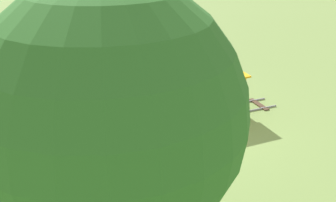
{
  "coord_description": "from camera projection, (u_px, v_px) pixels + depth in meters",
  "views": [
    {
      "loc": [
        -6.95,
        2.91,
        3.98
      ],
      "look_at": [
        0.0,
        0.03,
        0.55
      ],
      "focal_mm": 39.08,
      "sensor_mm": 36.0,
      "label": 1
    }
  ],
  "objects": [
    {
      "name": "passenger_car",
      "position": [
        204.0,
        100.0,
        8.64
      ],
      "size": [
        0.78,
        2.0,
        0.97
      ],
      "color": "#3F3F3F",
      "rests_on": "ground_plane"
    },
    {
      "name": "locomotive",
      "position": [
        133.0,
        110.0,
        8.0
      ],
      "size": [
        0.68,
        1.45,
        1.03
      ],
      "color": "black",
      "rests_on": "ground_plane"
    },
    {
      "name": "fence_section",
      "position": [
        120.0,
        54.0,
        11.72
      ],
      "size": [
        0.08,
        6.78,
        0.9
      ],
      "color": "#756047",
      "rests_on": "ground_plane"
    },
    {
      "name": "oak_tree_near",
      "position": [
        112.0,
        116.0,
        2.86
      ],
      "size": [
        2.12,
        2.12,
        3.77
      ],
      "color": "#4C3823",
      "rests_on": "ground_plane"
    },
    {
      "name": "conductor_person",
      "position": [
        144.0,
        72.0,
        8.84
      ],
      "size": [
        0.3,
        0.3,
        1.62
      ],
      "color": "#282D47",
      "rests_on": "ground_plane"
    },
    {
      "name": "ground_plane",
      "position": [
        169.0,
        122.0,
        8.51
      ],
      "size": [
        60.0,
        60.0,
        0.0
      ],
      "primitive_type": "plane",
      "color": "#75934C"
    },
    {
      "name": "track",
      "position": [
        169.0,
        122.0,
        8.5
      ],
      "size": [
        0.72,
        5.7,
        0.04
      ],
      "color": "gray",
      "rests_on": "ground_plane"
    }
  ]
}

